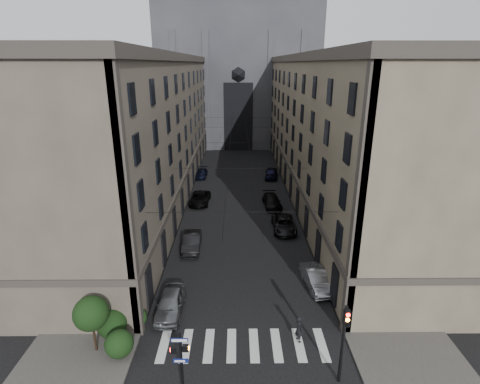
{
  "coord_description": "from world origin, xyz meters",
  "views": [
    {
      "loc": [
        -0.37,
        -15.15,
        17.73
      ],
      "look_at": [
        -0.13,
        11.24,
        8.62
      ],
      "focal_mm": 28.0,
      "sensor_mm": 36.0,
      "label": 1
    }
  ],
  "objects_px": {
    "car_left_near": "(170,303)",
    "car_right_midfar": "(272,201)",
    "traffic_light_right": "(344,336)",
    "car_right_far": "(271,173)",
    "pedestrian": "(299,329)",
    "pedestrian_signal_left": "(181,356)",
    "car_left_midfar": "(200,198)",
    "gothic_tower": "(238,63)",
    "car_left_midnear": "(192,242)",
    "car_right_midnear": "(284,224)",
    "car_right_near": "(316,279)",
    "car_left_far": "(201,174)"
  },
  "relations": [
    {
      "from": "pedestrian",
      "to": "car_left_near",
      "type": "bearing_deg",
      "value": 48.58
    },
    {
      "from": "gothic_tower",
      "to": "car_right_near",
      "type": "bearing_deg",
      "value": -84.39
    },
    {
      "from": "pedestrian_signal_left",
      "to": "pedestrian",
      "type": "height_order",
      "value": "pedestrian_signal_left"
    },
    {
      "from": "car_right_far",
      "to": "pedestrian",
      "type": "distance_m",
      "value": 37.8
    },
    {
      "from": "gothic_tower",
      "to": "traffic_light_right",
      "type": "bearing_deg",
      "value": -85.62
    },
    {
      "from": "gothic_tower",
      "to": "pedestrian",
      "type": "xyz_separation_m",
      "value": [
        3.75,
        -69.57,
        -16.84
      ]
    },
    {
      "from": "car_left_midfar",
      "to": "pedestrian",
      "type": "bearing_deg",
      "value": -68.26
    },
    {
      "from": "pedestrian_signal_left",
      "to": "car_left_far",
      "type": "height_order",
      "value": "pedestrian_signal_left"
    },
    {
      "from": "gothic_tower",
      "to": "car_left_midnear",
      "type": "bearing_deg",
      "value": -94.95
    },
    {
      "from": "traffic_light_right",
      "to": "car_right_midfar",
      "type": "bearing_deg",
      "value": 92.82
    },
    {
      "from": "gothic_tower",
      "to": "pedestrian",
      "type": "bearing_deg",
      "value": -86.91
    },
    {
      "from": "car_left_midnear",
      "to": "car_right_midnear",
      "type": "relative_size",
      "value": 0.91
    },
    {
      "from": "pedestrian_signal_left",
      "to": "car_left_near",
      "type": "relative_size",
      "value": 0.84
    },
    {
      "from": "car_right_midfar",
      "to": "car_left_midnear",
      "type": "bearing_deg",
      "value": -131.88
    },
    {
      "from": "pedestrian_signal_left",
      "to": "car_left_midnear",
      "type": "distance_m",
      "value": 17.2
    },
    {
      "from": "gothic_tower",
      "to": "car_left_midnear",
      "type": "relative_size",
      "value": 12.0
    },
    {
      "from": "car_right_midnear",
      "to": "car_right_near",
      "type": "bearing_deg",
      "value": -82.95
    },
    {
      "from": "traffic_light_right",
      "to": "pedestrian",
      "type": "xyz_separation_m",
      "value": [
        -1.85,
        3.47,
        -2.33
      ]
    },
    {
      "from": "car_left_midfar",
      "to": "car_right_near",
      "type": "bearing_deg",
      "value": -57.12
    },
    {
      "from": "gothic_tower",
      "to": "car_left_midfar",
      "type": "distance_m",
      "value": 46.98
    },
    {
      "from": "car_left_midnear",
      "to": "pedestrian",
      "type": "height_order",
      "value": "pedestrian"
    },
    {
      "from": "car_right_far",
      "to": "pedestrian",
      "type": "bearing_deg",
      "value": -84.3
    },
    {
      "from": "car_right_near",
      "to": "traffic_light_right",
      "type": "bearing_deg",
      "value": -101.25
    },
    {
      "from": "car_right_far",
      "to": "pedestrian",
      "type": "relative_size",
      "value": 2.48
    },
    {
      "from": "traffic_light_right",
      "to": "car_left_far",
      "type": "height_order",
      "value": "traffic_light_right"
    },
    {
      "from": "car_left_far",
      "to": "pedestrian",
      "type": "distance_m",
      "value": 39.52
    },
    {
      "from": "pedestrian_signal_left",
      "to": "car_left_far",
      "type": "distance_m",
      "value": 42.25
    },
    {
      "from": "gothic_tower",
      "to": "car_right_near",
      "type": "relative_size",
      "value": 12.58
    },
    {
      "from": "pedestrian",
      "to": "car_left_midfar",
      "type": "bearing_deg",
      "value": -3.36
    },
    {
      "from": "gothic_tower",
      "to": "car_left_far",
      "type": "distance_m",
      "value": 36.24
    },
    {
      "from": "traffic_light_right",
      "to": "car_right_far",
      "type": "height_order",
      "value": "traffic_light_right"
    },
    {
      "from": "traffic_light_right",
      "to": "car_left_far",
      "type": "relative_size",
      "value": 1.14
    },
    {
      "from": "gothic_tower",
      "to": "pedestrian",
      "type": "distance_m",
      "value": 71.68
    },
    {
      "from": "car_left_midnear",
      "to": "car_right_midnear",
      "type": "xyz_separation_m",
      "value": [
        9.76,
        4.41,
        -0.06
      ]
    },
    {
      "from": "car_left_near",
      "to": "car_right_midfar",
      "type": "relative_size",
      "value": 0.92
    },
    {
      "from": "gothic_tower",
      "to": "pedestrian_signal_left",
      "type": "xyz_separation_m",
      "value": [
        -3.51,
        -73.46,
        -15.48
      ]
    },
    {
      "from": "car_left_midfar",
      "to": "car_right_midfar",
      "type": "bearing_deg",
      "value": -4.61
    },
    {
      "from": "car_left_far",
      "to": "car_right_midnear",
      "type": "bearing_deg",
      "value": -59.74
    },
    {
      "from": "car_right_midfar",
      "to": "car_right_far",
      "type": "height_order",
      "value": "car_right_far"
    },
    {
      "from": "traffic_light_right",
      "to": "car_right_near",
      "type": "height_order",
      "value": "traffic_light_right"
    },
    {
      "from": "car_left_near",
      "to": "car_right_midnear",
      "type": "distance_m",
      "value": 17.72
    },
    {
      "from": "pedestrian_signal_left",
      "to": "car_right_far",
      "type": "distance_m",
      "value": 42.6
    },
    {
      "from": "gothic_tower",
      "to": "car_left_far",
      "type": "relative_size",
      "value": 12.75
    },
    {
      "from": "pedestrian_signal_left",
      "to": "car_left_midfar",
      "type": "bearing_deg",
      "value": 93.36
    },
    {
      "from": "car_left_midnear",
      "to": "car_left_far",
      "type": "xyz_separation_m",
      "value": [
        -1.32,
        25.05,
        -0.14
      ]
    },
    {
      "from": "car_right_midnear",
      "to": "car_left_near",
      "type": "bearing_deg",
      "value": -124.94
    },
    {
      "from": "pedestrian_signal_left",
      "to": "traffic_light_right",
      "type": "height_order",
      "value": "traffic_light_right"
    },
    {
      "from": "car_left_midfar",
      "to": "car_right_far",
      "type": "relative_size",
      "value": 1.11
    },
    {
      "from": "pedestrian_signal_left",
      "to": "car_right_midfar",
      "type": "relative_size",
      "value": 0.78
    },
    {
      "from": "car_right_midnear",
      "to": "car_left_midfar",
      "type": "bearing_deg",
      "value": 140.34
    }
  ]
}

